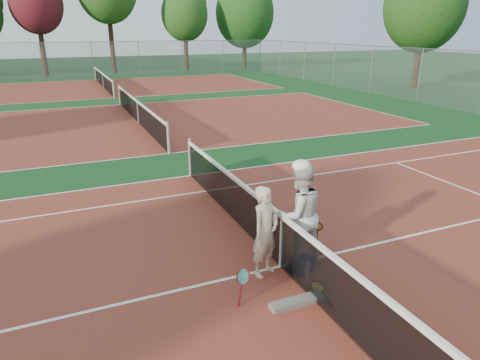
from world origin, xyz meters
The scene contains 21 objects.
ground centered at (0.00, 0.00, 0.00)m, with size 130.00×130.00×0.00m, color #103B17.
court_main centered at (0.00, 0.00, 0.00)m, with size 23.77×10.97×0.01m, color maroon.
court_far_a centered at (0.00, 13.50, 0.00)m, with size 23.77×10.97×0.01m, color maroon.
court_far_b centered at (0.00, 27.00, 0.00)m, with size 23.77×10.97×0.01m, color maroon.
net_main centered at (0.00, 0.00, 0.51)m, with size 0.10×10.98×1.02m, color black, non-canonical shape.
net_far_a centered at (0.00, 13.50, 0.51)m, with size 0.10×10.98×1.02m, color black, non-canonical shape.
net_far_b centered at (0.00, 27.00, 0.51)m, with size 0.10×10.98×1.02m, color black, non-canonical shape.
fence_back centered at (0.00, 34.00, 1.50)m, with size 32.00×0.06×3.00m, color slate, non-canonical shape.
player_a centered at (-0.36, -0.08, 0.81)m, with size 0.59×0.39×1.61m, color beige.
player_b centered at (0.35, 0.03, 0.95)m, with size 0.92×0.72×1.89m, color silver.
racket_red centered at (-1.04, -0.70, 0.29)m, with size 0.20×0.27×0.58m, color maroon, non-canonical shape.
racket_black_held centered at (1.02, 0.43, 0.27)m, with size 0.32×0.27×0.54m, color black, non-canonical shape.
racket_spare centered at (0.18, -0.92, 0.06)m, with size 0.60×0.27×0.12m, color black, non-canonical shape.
sports_bag_navy centered at (0.24, -0.27, 0.14)m, with size 0.36×0.24×0.28m, color black.
sports_bag_purple centered at (0.37, -0.25, 0.12)m, with size 0.29×0.20×0.23m, color black.
net_cover_canvas centered at (-0.31, -1.09, 0.05)m, with size 0.88×0.20×0.09m, color #615D58.
water_bottle centered at (0.23, -0.52, 0.15)m, with size 0.09×0.09×0.30m, color #ADC1DB.
tree_back_maroon centered at (-3.79, 37.54, 6.04)m, with size 4.42×4.42×8.61m.
tree_back_4 centered at (9.34, 37.33, 5.37)m, with size 4.52×4.52×7.99m.
tree_back_5 centered at (15.93, 37.72, 5.53)m, with size 6.06×6.06×9.03m.
tree_right_1 centered at (20.57, 17.95, 5.51)m, with size 5.41×5.41×8.63m.
Camera 1 is at (-3.33, -5.90, 4.04)m, focal length 32.00 mm.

